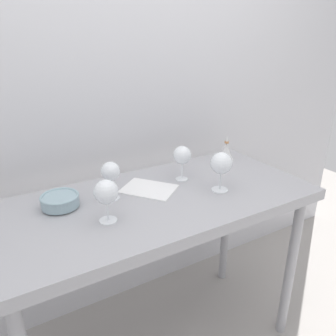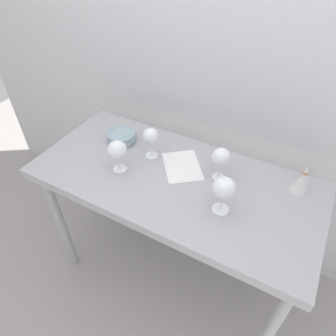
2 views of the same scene
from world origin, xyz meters
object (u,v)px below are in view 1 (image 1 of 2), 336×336
Objects in this scene: wine_glass_far_left at (110,172)px; wine_glass_near_right at (221,164)px; tasting_bowl at (60,201)px; wine_glass_near_left at (106,193)px; decanter_funnel at (226,151)px; tasting_sheet_upper at (149,189)px; wine_glass_far_right at (182,156)px.

wine_glass_near_right is (0.45, -0.17, 0.01)m from wine_glass_far_left.
wine_glass_far_left is 0.23m from tasting_bowl.
wine_glass_near_right is 1.16× the size of tasting_bowl.
wine_glass_near_left is 0.19m from wine_glass_far_left.
wine_glass_near_left is 1.17× the size of decanter_funnel.
wine_glass_far_left is at bearing 159.22° from wine_glass_near_right.
wine_glass_far_left is 0.72× the size of tasting_sheet_upper.
tasting_sheet_upper is at bearing -175.92° from wine_glass_far_right.
wine_glass_near_left is 0.25m from tasting_bowl.
tasting_bowl is at bearing 162.91° from wine_glass_near_right.
wine_glass_far_left is 0.37m from wine_glass_far_right.
wine_glass_near_left reaches higher than decanter_funnel.
wine_glass_near_right is (0.54, -0.00, 0.01)m from wine_glass_near_left.
tasting_sheet_upper is at bearing 0.67° from wine_glass_far_left.
wine_glass_far_left is 0.99× the size of wine_glass_far_right.
tasting_sheet_upper is at bearing -167.98° from decanter_funnel.
wine_glass_near_left is 0.54m from wine_glass_near_right.
wine_glass_near_right is 0.77× the size of tasting_sheet_upper.
tasting_bowl is (-0.21, 0.03, -0.09)m from wine_glass_far_left.
wine_glass_far_left reaches higher than decanter_funnel.
decanter_funnel reaches higher than tasting_sheet_upper.
wine_glass_near_left is 0.99× the size of wine_glass_far_right.
wine_glass_near_left is at bearing -116.33° from wine_glass_far_left.
wine_glass_far_right is 0.23m from tasting_sheet_upper.
wine_glass_near_left is 0.72× the size of tasting_sheet_upper.
decanter_funnel is at bearing 16.05° from wine_glass_far_right.
wine_glass_far_left is 0.93× the size of wine_glass_near_right.
wine_glass_near_right reaches higher than wine_glass_far_right.
wine_glass_near_left is at bearing 179.54° from wine_glass_near_right.
wine_glass_far_left is at bearing -177.57° from wine_glass_far_right.
wine_glass_near_left reaches higher than tasting_sheet_upper.
wine_glass_near_right is at bearing -17.09° from tasting_bowl.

